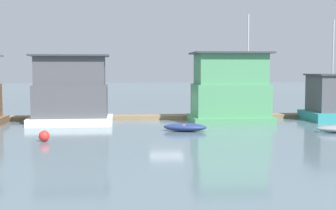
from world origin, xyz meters
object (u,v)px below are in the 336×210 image
object	(u,v)px
houseboat_white	(71,92)
dinghy_navy	(185,127)
buoy_red	(44,136)
houseboat_green	(230,90)

from	to	relation	value
houseboat_white	dinghy_navy	xyz separation A→B (m)	(7.65, -4.59, -2.06)
dinghy_navy	buoy_red	size ratio (longest dim) A/B	5.02
houseboat_green	buoy_red	world-z (taller)	houseboat_green
dinghy_navy	buoy_red	world-z (taller)	buoy_red
houseboat_white	buoy_red	world-z (taller)	houseboat_white
houseboat_green	houseboat_white	bearing A→B (deg)	179.45
houseboat_white	dinghy_navy	size ratio (longest dim) A/B	1.95
houseboat_white	houseboat_green	xyz separation A→B (m)	(11.61, -0.11, 0.13)
houseboat_white	dinghy_navy	distance (m)	9.15
buoy_red	dinghy_navy	bearing A→B (deg)	22.58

